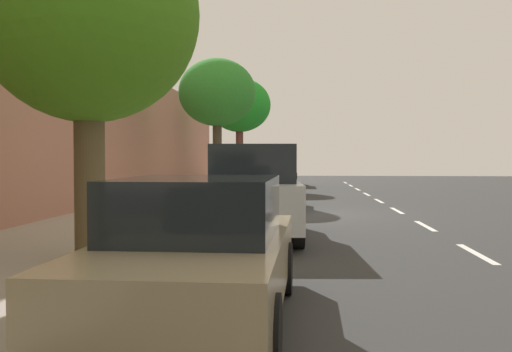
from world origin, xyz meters
The scene contains 17 objects.
ground centered at (0.00, 0.00, 0.00)m, with size 74.15×74.15×0.00m, color #2F2F2F.
sidewalk centered at (4.44, 0.00, 0.08)m, with size 4.32×46.34×0.15m, color #A39489.
curb_edge centered at (2.20, 0.00, 0.08)m, with size 0.16×46.34×0.15m, color gray.
lane_stripe_centre centered at (-3.04, -1.07, 0.00)m, with size 0.14×44.20×0.01m.
lane_stripe_bike_edge centered at (0.73, 0.00, 0.00)m, with size 0.12×46.34×0.01m, color white.
building_facade centered at (6.85, 0.00, 2.63)m, with size 0.50×46.34×5.26m, color #AD715C.
parked_suv_dark_blue_nearest centered at (1.25, -17.68, 1.03)m, with size 1.98×4.70×1.99m.
parked_sedan_grey_second centered at (1.27, -9.79, 0.75)m, with size 1.91×4.43×1.52m.
parked_sedan_green_mid centered at (1.12, -1.41, 0.75)m, with size 1.90×4.43×1.52m.
parked_suv_silver_far centered at (1.12, 5.57, 1.03)m, with size 2.20×4.81×1.99m.
parked_sedan_tan_farthest centered at (1.18, 12.00, 0.75)m, with size 1.91×4.43×1.52m.
bicycle_at_curb centered at (1.74, 0.00, 0.39)m, with size 1.77×0.46×0.78m.
cyclist_with_backpack centered at (1.96, -0.45, 1.08)m, with size 0.43×0.62×1.77m.
street_tree_near_cyclist centered at (3.45, -13.95, 4.60)m, with size 3.46×3.46×5.99m.
street_tree_mid_block centered at (3.45, -5.21, 4.32)m, with size 3.11×3.11×5.58m.
street_tree_far_end centered at (3.45, 9.01, 3.96)m, with size 3.49×3.49×5.55m.
pedestrian_on_phone centered at (4.63, -13.65, 1.13)m, with size 0.38×0.56×1.72m.
Camera 1 is at (0.15, 17.86, 1.73)m, focal length 40.31 mm.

